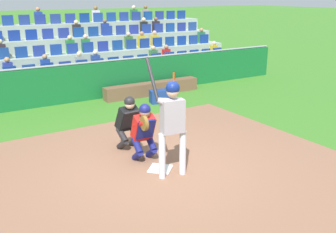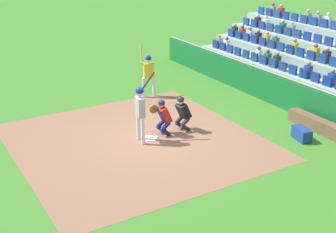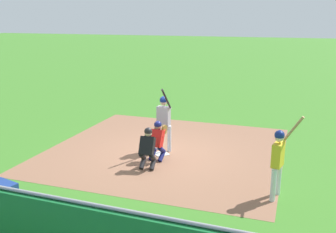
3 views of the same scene
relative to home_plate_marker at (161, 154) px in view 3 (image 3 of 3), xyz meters
The scene contains 9 objects.
ground_plane 0.02m from the home_plate_marker, ahead, with size 160.00×160.00×0.00m, color #3B7625.
infield_dirt_patch 0.50m from the home_plate_marker, 90.00° to the left, with size 7.73×7.60×0.01m, color #885D45.
home_plate_marker is the anchor object (origin of this frame).
batter_at_plate 1.23m from the home_plate_marker, 97.67° to the left, with size 0.59×0.79×2.26m.
catcher_crouching 0.88m from the home_plate_marker, 81.87° to the right, with size 0.49×0.72×1.29m.
home_plate_umpire 1.47m from the home_plate_marker, 87.15° to the right, with size 0.49×0.51×1.28m.
dugout_wall 5.95m from the home_plate_marker, 90.00° to the right, with size 17.49×0.24×1.27m.
equipment_duffel_bag 5.03m from the home_plate_marker, 120.74° to the right, with size 0.73×0.36×0.42m, color navy.
on_deck_batter 4.44m from the home_plate_marker, 26.94° to the right, with size 0.69×0.59×2.14m.
Camera 3 is at (4.32, -11.15, 4.41)m, focal length 40.76 mm.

